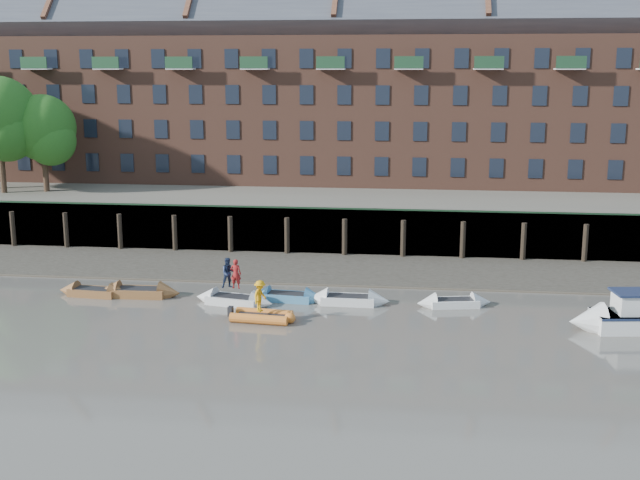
% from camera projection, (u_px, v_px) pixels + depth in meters
% --- Properties ---
extents(ground, '(220.00, 220.00, 0.00)m').
position_uv_depth(ground, '(253.00, 371.00, 34.28)').
color(ground, '#5F5A52').
rests_on(ground, ground).
extents(foreshore, '(110.00, 8.00, 0.50)m').
position_uv_depth(foreshore, '(308.00, 268.00, 51.75)').
color(foreshore, '#3D382F').
rests_on(foreshore, ground).
extents(mud_band, '(110.00, 1.60, 0.10)m').
position_uv_depth(mud_band, '(301.00, 282.00, 48.45)').
color(mud_band, '#4C4336').
rests_on(mud_band, ground).
extents(river_wall, '(110.00, 1.23, 3.30)m').
position_uv_depth(river_wall, '(317.00, 231.00, 55.67)').
color(river_wall, '#2D2A26').
rests_on(river_wall, ground).
extents(bank_terrace, '(110.00, 28.00, 3.20)m').
position_uv_depth(bank_terrace, '(336.00, 199.00, 68.89)').
color(bank_terrace, '#5E594D').
rests_on(bank_terrace, ground).
extents(apartment_terrace, '(80.60, 15.56, 20.98)m').
position_uv_depth(apartment_terrace, '(338.00, 66.00, 67.49)').
color(apartment_terrace, brown).
rests_on(apartment_terrace, bank_terrace).
extents(rowboat_1, '(4.34, 1.60, 1.23)m').
position_uv_depth(rowboat_1, '(94.00, 292.00, 45.53)').
color(rowboat_1, brown).
rests_on(rowboat_1, ground).
extents(rowboat_2, '(4.76, 1.50, 1.37)m').
position_uv_depth(rowboat_2, '(139.00, 292.00, 45.39)').
color(rowboat_2, brown).
rests_on(rowboat_2, ground).
extents(rowboat_3, '(4.72, 2.22, 1.32)m').
position_uv_depth(rowboat_3, '(234.00, 300.00, 43.89)').
color(rowboat_3, silver).
rests_on(rowboat_3, ground).
extents(rowboat_4, '(4.30, 1.57, 1.22)m').
position_uv_depth(rowboat_4, '(287.00, 297.00, 44.58)').
color(rowboat_4, teal).
rests_on(rowboat_4, ground).
extents(rowboat_5, '(4.56, 1.40, 1.32)m').
position_uv_depth(rowboat_5, '(348.00, 300.00, 43.95)').
color(rowboat_5, silver).
rests_on(rowboat_5, ground).
extents(rowboat_6, '(4.21, 1.94, 1.18)m').
position_uv_depth(rowboat_6, '(454.00, 303.00, 43.49)').
color(rowboat_6, silver).
rests_on(rowboat_6, ground).
extents(rib_tender, '(3.34, 1.83, 0.57)m').
position_uv_depth(rib_tender, '(264.00, 316.00, 40.96)').
color(rib_tender, orange).
rests_on(rib_tender, ground).
extents(motor_launch, '(6.34, 2.80, 2.53)m').
position_uv_depth(motor_launch, '(623.00, 318.00, 39.46)').
color(motor_launch, silver).
rests_on(motor_launch, ground).
extents(person_rower_a, '(0.62, 0.42, 1.64)m').
position_uv_depth(person_rower_a, '(236.00, 274.00, 43.64)').
color(person_rower_a, maroon).
rests_on(person_rower_a, rowboat_3).
extents(person_rower_b, '(1.01, 0.92, 1.69)m').
position_uv_depth(person_rower_b, '(229.00, 273.00, 43.72)').
color(person_rower_b, '#19233F').
rests_on(person_rower_b, rowboat_3).
extents(person_rib_crew, '(0.89, 1.18, 1.62)m').
position_uv_depth(person_rib_crew, '(260.00, 296.00, 40.68)').
color(person_rib_crew, orange).
rests_on(person_rib_crew, rib_tender).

